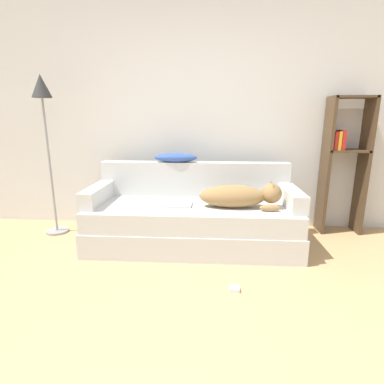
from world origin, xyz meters
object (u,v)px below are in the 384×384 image
(throw_pillow, at_px, (176,158))
(bookshelf, at_px, (344,158))
(power_adapter, at_px, (235,289))
(dog, at_px, (240,196))
(couch, at_px, (193,225))
(floor_lamp, at_px, (44,112))
(laptop, at_px, (176,204))

(throw_pillow, bearing_deg, bookshelf, 4.97)
(bookshelf, bearing_deg, power_adapter, -133.54)
(dog, height_order, bookshelf, bookshelf)
(couch, xyz_separation_m, floor_lamp, (-1.61, 0.27, 1.14))
(laptop, relative_size, floor_lamp, 0.19)
(bookshelf, bearing_deg, throw_pillow, -175.03)
(bookshelf, distance_m, floor_lamp, 3.33)
(dog, distance_m, laptop, 0.64)
(throw_pillow, xyz_separation_m, bookshelf, (1.88, 0.16, -0.01))
(couch, height_order, floor_lamp, floor_lamp)
(bookshelf, relative_size, power_adapter, 21.06)
(couch, distance_m, throw_pillow, 0.77)
(dog, relative_size, floor_lamp, 0.46)
(power_adapter, bearing_deg, throw_pillow, 116.24)
(dog, height_order, laptop, dog)
(throw_pillow, relative_size, power_adapter, 6.58)
(floor_lamp, bearing_deg, laptop, -12.68)
(throw_pillow, relative_size, floor_lamp, 0.27)
(dog, distance_m, bookshelf, 1.38)
(couch, height_order, throw_pillow, throw_pillow)
(dog, bearing_deg, throw_pillow, 147.46)
(couch, distance_m, dog, 0.58)
(laptop, bearing_deg, bookshelf, 19.47)
(laptop, relative_size, power_adapter, 4.54)
(laptop, relative_size, bookshelf, 0.22)
(dog, bearing_deg, couch, 169.96)
(laptop, bearing_deg, power_adapter, -53.18)
(laptop, height_order, floor_lamp, floor_lamp)
(throw_pillow, height_order, power_adapter, throw_pillow)
(couch, distance_m, power_adapter, 0.95)
(floor_lamp, bearing_deg, bookshelf, 4.28)
(dog, xyz_separation_m, throw_pillow, (-0.68, 0.43, 0.31))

